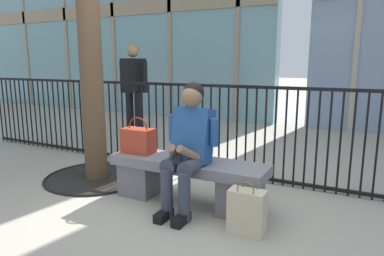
{
  "coord_description": "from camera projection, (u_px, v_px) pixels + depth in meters",
  "views": [
    {
      "loc": [
        1.54,
        -2.88,
        1.39
      ],
      "look_at": [
        0.0,
        0.1,
        0.75
      ],
      "focal_mm": 32.07,
      "sensor_mm": 36.0,
      "label": 1
    }
  ],
  "objects": [
    {
      "name": "handbag_on_bench",
      "position": [
        138.0,
        140.0,
        3.61
      ],
      "size": [
        0.34,
        0.19,
        0.38
      ],
      "color": "#B23823",
      "rests_on": "stone_bench"
    },
    {
      "name": "seated_person_with_phone",
      "position": [
        189.0,
        143.0,
        3.19
      ],
      "size": [
        0.52,
        0.66,
        1.21
      ],
      "color": "#383D4C",
      "rests_on": "ground"
    },
    {
      "name": "ground_plane",
      "position": [
        187.0,
        202.0,
        3.46
      ],
      "size": [
        60.0,
        60.0,
        0.0
      ],
      "primitive_type": "plane",
      "color": "#A8A091"
    },
    {
      "name": "plaza_railing",
      "position": [
        223.0,
        131.0,
        4.17
      ],
      "size": [
        8.59,
        0.04,
        1.14
      ],
      "color": "black",
      "rests_on": "ground"
    },
    {
      "name": "shopping_bag",
      "position": [
        247.0,
        211.0,
        2.81
      ],
      "size": [
        0.3,
        0.17,
        0.46
      ],
      "color": "beige",
      "rests_on": "ground"
    },
    {
      "name": "bystander_at_railing",
      "position": [
        134.0,
        86.0,
        5.79
      ],
      "size": [
        0.55,
        0.42,
        1.71
      ],
      "color": "black",
      "rests_on": "ground"
    },
    {
      "name": "stone_bench",
      "position": [
        187.0,
        177.0,
        3.41
      ],
      "size": [
        1.6,
        0.44,
        0.45
      ],
      "color": "slate",
      "rests_on": "ground"
    }
  ]
}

